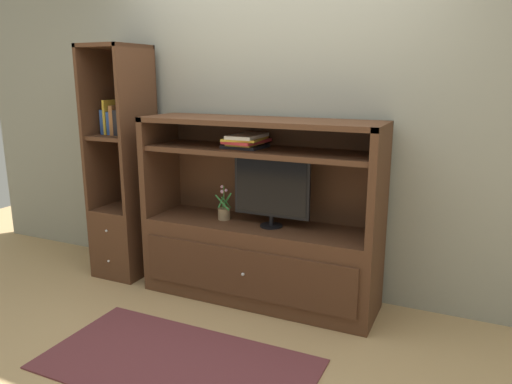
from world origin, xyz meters
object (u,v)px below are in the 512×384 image
at_px(bookshelf_tall, 125,201).
at_px(potted_plant, 224,212).
at_px(upright_book_row, 116,121).
at_px(magazine_stack, 246,141).
at_px(media_console, 259,241).
at_px(tv_monitor, 271,189).

bearing_deg(bookshelf_tall, potted_plant, -0.92).
bearing_deg(upright_book_row, bookshelf_tall, 17.60).
distance_m(potted_plant, bookshelf_tall, 0.94).
height_order(potted_plant, upright_book_row, upright_book_row).
bearing_deg(potted_plant, bookshelf_tall, 179.08).
distance_m(magazine_stack, upright_book_row, 1.16).
relative_size(media_console, magazine_stack, 4.91).
bearing_deg(media_console, potted_plant, -178.23).
distance_m(tv_monitor, potted_plant, 0.45).
distance_m(media_console, tv_monitor, 0.42).
height_order(media_console, tv_monitor, media_console).
xyz_separation_m(magazine_stack, bookshelf_tall, (-1.12, 0.01, -0.56)).
bearing_deg(magazine_stack, upright_book_row, -179.84).
relative_size(potted_plant, magazine_stack, 0.73).
distance_m(media_console, potted_plant, 0.35).
height_order(media_console, upright_book_row, upright_book_row).
xyz_separation_m(potted_plant, upright_book_row, (-0.98, 0.00, 0.64)).
distance_m(media_console, upright_book_row, 1.51).
bearing_deg(magazine_stack, potted_plant, -177.93).
distance_m(media_console, bookshelf_tall, 1.24).
relative_size(potted_plant, upright_book_row, 0.95).
distance_m(potted_plant, magazine_stack, 0.57).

